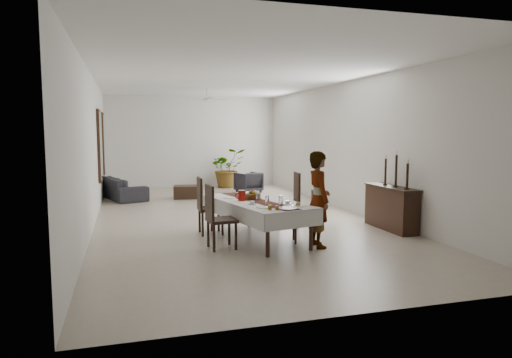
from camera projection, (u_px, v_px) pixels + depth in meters
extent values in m
cube|color=#B7A891|center=(231.00, 216.00, 10.66)|extent=(6.00, 12.00, 0.00)
cube|color=white|center=(230.00, 77.00, 10.32)|extent=(6.00, 12.00, 0.02)
cube|color=silver|center=(193.00, 142.00, 16.22)|extent=(6.00, 0.02, 3.20)
cube|color=silver|center=(359.00, 167.00, 4.76)|extent=(6.00, 0.02, 3.20)
cube|color=silver|center=(93.00, 149.00, 9.66)|extent=(0.02, 12.00, 3.20)
cube|color=silver|center=(348.00, 146.00, 11.32)|extent=(0.02, 12.00, 3.20)
cube|color=black|center=(257.00, 203.00, 8.25)|extent=(1.44, 2.43, 0.05)
cylinder|color=black|center=(268.00, 236.00, 7.15)|extent=(0.08, 0.08, 0.66)
cylinder|color=black|center=(311.00, 231.00, 7.55)|extent=(0.08, 0.08, 0.66)
cylinder|color=black|center=(212.00, 214.00, 9.02)|extent=(0.08, 0.08, 0.66)
cylinder|color=black|center=(249.00, 211.00, 9.43)|extent=(0.08, 0.08, 0.66)
cube|color=white|center=(257.00, 201.00, 8.25)|extent=(1.64, 2.64, 0.01)
cube|color=silver|center=(230.00, 211.00, 7.99)|extent=(0.56, 2.38, 0.28)
cube|color=silver|center=(283.00, 206.00, 8.53)|extent=(0.56, 2.38, 0.28)
cube|color=silver|center=(295.00, 220.00, 7.20)|extent=(1.09, 0.26, 0.28)
cube|color=white|center=(228.00, 200.00, 9.32)|extent=(1.09, 0.26, 0.28)
cube|color=#5D271A|center=(257.00, 201.00, 8.25)|extent=(0.86, 2.38, 0.00)
cylinder|color=#98130B|center=(242.00, 195.00, 8.25)|extent=(0.17, 0.17, 0.19)
torus|color=#98140B|center=(238.00, 196.00, 8.21)|extent=(0.12, 0.04, 0.11)
cylinder|color=white|center=(281.00, 200.00, 7.76)|extent=(0.07, 0.07, 0.16)
cylinder|color=white|center=(267.00, 200.00, 7.74)|extent=(0.07, 0.07, 0.16)
cylinder|color=white|center=(258.00, 196.00, 8.30)|extent=(0.07, 0.07, 0.16)
cylinder|color=silver|center=(287.00, 202.00, 7.89)|extent=(0.09, 0.09, 0.06)
cylinder|color=silver|center=(287.00, 203.00, 7.89)|extent=(0.14, 0.14, 0.01)
cylinder|color=silver|center=(252.00, 203.00, 7.82)|extent=(0.09, 0.09, 0.06)
cylinder|color=silver|center=(252.00, 204.00, 7.82)|extent=(0.14, 0.14, 0.01)
cylinder|color=white|center=(298.00, 206.00, 7.66)|extent=(0.23, 0.23, 0.01)
sphere|color=tan|center=(298.00, 204.00, 7.65)|extent=(0.09, 0.09, 0.09)
cylinder|color=silver|center=(263.00, 207.00, 7.49)|extent=(0.23, 0.23, 0.01)
cylinder|color=white|center=(229.00, 198.00, 8.55)|extent=(0.23, 0.23, 0.01)
cylinder|color=#3D3D42|center=(287.00, 208.00, 7.38)|extent=(0.34, 0.34, 0.02)
cylinder|color=brown|center=(277.00, 208.00, 7.25)|extent=(0.06, 0.06, 0.07)
cylinder|color=brown|center=(270.00, 208.00, 7.26)|extent=(0.06, 0.06, 0.07)
cylinder|color=#895114|center=(270.00, 207.00, 7.36)|extent=(0.06, 0.06, 0.07)
cylinder|color=brown|center=(253.00, 196.00, 8.47)|extent=(0.28, 0.28, 0.09)
sphere|color=#9C210F|center=(254.00, 192.00, 8.49)|extent=(0.09, 0.09, 0.09)
sphere|color=#567A24|center=(251.00, 192.00, 8.47)|extent=(0.08, 0.08, 0.08)
sphere|color=orange|center=(254.00, 193.00, 8.42)|extent=(0.08, 0.08, 0.08)
cube|color=black|center=(304.00, 219.00, 8.12)|extent=(0.47, 0.47, 0.04)
cylinder|color=black|center=(314.00, 233.00, 7.99)|extent=(0.05, 0.05, 0.39)
cylinder|color=black|center=(311.00, 229.00, 8.30)|extent=(0.05, 0.05, 0.39)
cylinder|color=black|center=(296.00, 233.00, 7.98)|extent=(0.05, 0.05, 0.39)
cylinder|color=black|center=(294.00, 229.00, 8.29)|extent=(0.05, 0.05, 0.39)
cube|color=black|center=(314.00, 205.00, 8.10)|extent=(0.13, 0.39, 0.50)
cube|color=black|center=(286.00, 203.00, 9.40)|extent=(0.55, 0.55, 0.05)
cylinder|color=black|center=(298.00, 217.00, 9.26)|extent=(0.05, 0.05, 0.48)
cylinder|color=black|center=(294.00, 214.00, 9.65)|extent=(0.05, 0.05, 0.48)
cylinder|color=black|center=(279.00, 217.00, 9.21)|extent=(0.05, 0.05, 0.48)
cylinder|color=black|center=(275.00, 214.00, 9.60)|extent=(0.05, 0.05, 0.48)
cube|color=black|center=(297.00, 187.00, 9.40)|extent=(0.11, 0.48, 0.61)
cube|color=black|center=(222.00, 220.00, 7.67)|extent=(0.50, 0.50, 0.05)
cylinder|color=black|center=(208.00, 234.00, 7.80)|extent=(0.05, 0.05, 0.46)
cylinder|color=black|center=(214.00, 238.00, 7.45)|extent=(0.05, 0.05, 0.46)
cylinder|color=black|center=(229.00, 232.00, 7.94)|extent=(0.05, 0.05, 0.46)
cylinder|color=black|center=(236.00, 237.00, 7.59)|extent=(0.05, 0.05, 0.46)
cube|color=black|center=(209.00, 202.00, 7.56)|extent=(0.08, 0.46, 0.59)
cube|color=black|center=(211.00, 209.00, 8.77)|extent=(0.47, 0.47, 0.05)
cylinder|color=black|center=(200.00, 221.00, 8.93)|extent=(0.05, 0.05, 0.46)
cylinder|color=black|center=(203.00, 224.00, 8.56)|extent=(0.05, 0.05, 0.46)
cylinder|color=black|center=(219.00, 220.00, 9.03)|extent=(0.05, 0.05, 0.46)
cylinder|color=black|center=(222.00, 223.00, 8.66)|extent=(0.05, 0.05, 0.46)
cube|color=black|center=(200.00, 193.00, 8.68)|extent=(0.05, 0.46, 0.59)
imported|color=gray|center=(319.00, 199.00, 7.75)|extent=(0.43, 0.62, 1.64)
cube|color=black|center=(391.00, 209.00, 9.18)|extent=(0.38, 1.41, 0.84)
cube|color=black|center=(392.00, 187.00, 9.13)|extent=(0.41, 1.46, 0.03)
cylinder|color=black|center=(407.00, 189.00, 8.64)|extent=(0.09, 0.09, 0.03)
cylinder|color=black|center=(407.00, 176.00, 8.61)|extent=(0.05, 0.05, 0.47)
cylinder|color=beige|center=(408.00, 161.00, 8.58)|extent=(0.03, 0.03, 0.08)
cylinder|color=black|center=(396.00, 187.00, 9.00)|extent=(0.09, 0.09, 0.03)
cylinder|color=black|center=(396.00, 170.00, 8.96)|extent=(0.05, 0.05, 0.61)
cylinder|color=white|center=(397.00, 153.00, 8.93)|extent=(0.03, 0.03, 0.08)
cylinder|color=black|center=(385.00, 184.00, 9.35)|extent=(0.09, 0.09, 0.03)
cylinder|color=black|center=(386.00, 171.00, 9.33)|extent=(0.05, 0.05, 0.52)
cylinder|color=beige|center=(386.00, 157.00, 9.29)|extent=(0.03, 0.03, 0.08)
imported|color=#28262B|center=(123.00, 188.00, 13.39)|extent=(1.44, 2.29, 0.62)
imported|color=#2C292F|center=(248.00, 182.00, 14.72)|extent=(0.90, 0.91, 0.66)
cube|color=black|center=(188.00, 192.00, 13.46)|extent=(0.92, 0.68, 0.38)
imported|color=#366327|center=(227.00, 168.00, 16.04)|extent=(1.39, 1.26, 1.37)
cube|color=black|center=(100.00, 146.00, 11.78)|extent=(0.06, 1.05, 1.85)
cube|color=silver|center=(101.00, 146.00, 11.79)|extent=(0.01, 0.90, 1.70)
cube|color=black|center=(103.00, 144.00, 13.79)|extent=(0.06, 1.05, 1.85)
cube|color=silver|center=(105.00, 144.00, 13.79)|extent=(0.01, 0.90, 1.70)
cylinder|color=white|center=(207.00, 92.00, 13.20)|extent=(0.04, 0.04, 0.20)
cylinder|color=white|center=(207.00, 99.00, 13.22)|extent=(0.16, 0.16, 0.08)
cube|color=white|center=(205.00, 100.00, 13.56)|extent=(0.10, 0.55, 0.01)
cube|color=beige|center=(209.00, 98.00, 12.89)|extent=(0.10, 0.55, 0.01)
cube|color=silver|center=(219.00, 99.00, 13.32)|extent=(0.55, 0.10, 0.01)
cube|color=silver|center=(195.00, 99.00, 13.13)|extent=(0.55, 0.10, 0.01)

